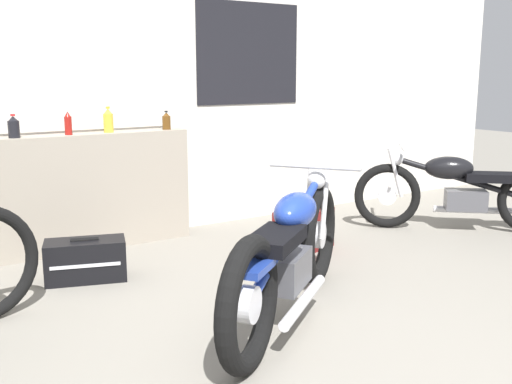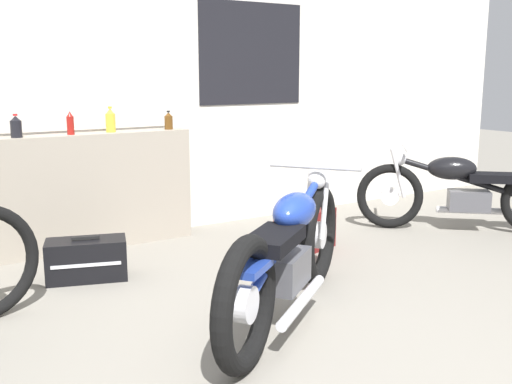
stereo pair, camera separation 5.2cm
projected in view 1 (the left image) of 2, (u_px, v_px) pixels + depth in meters
name	position (u px, v px, depth m)	size (l,w,h in m)	color
wall_back	(118.00, 84.00, 5.33)	(10.00, 0.07, 2.80)	silver
sill_counter	(67.00, 194.00, 5.06)	(2.14, 0.28, 1.00)	gray
bottle_left_center	(14.00, 127.00, 4.71)	(0.09, 0.09, 0.19)	black
bottle_center	(68.00, 124.00, 4.93)	(0.06, 0.06, 0.21)	maroon
bottle_right_center	(108.00, 121.00, 5.14)	(0.08, 0.08, 0.22)	gold
bottle_rightmost	(166.00, 121.00, 5.41)	(0.08, 0.08, 0.17)	#5B3814
motorcycle_blue	(290.00, 253.00, 3.65)	(1.77, 1.36, 0.89)	black
motorcycle_black	(459.00, 190.00, 5.75)	(1.53, 1.39, 0.80)	black
hard_case_darkred	(304.00, 229.00, 5.16)	(0.58, 0.42, 0.37)	maroon
hard_case_black	(86.00, 260.00, 4.40)	(0.63, 0.44, 0.33)	black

